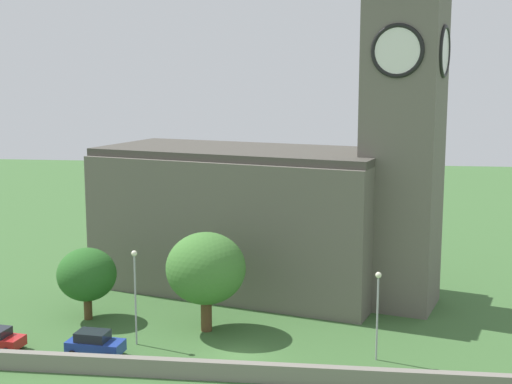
{
  "coord_description": "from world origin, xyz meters",
  "views": [
    {
      "loc": [
        7.39,
        -49.91,
        20.31
      ],
      "look_at": [
        0.42,
        6.49,
        11.05
      ],
      "focal_mm": 51.16,
      "sensor_mm": 36.0,
      "label": 1
    }
  ],
  "objects": [
    {
      "name": "ground_plane",
      "position": [
        0.0,
        15.0,
        0.0
      ],
      "size": [
        200.0,
        200.0,
        0.0
      ],
      "primitive_type": "plane",
      "color": "#3D6633"
    },
    {
      "name": "church",
      "position": [
        0.95,
        16.82,
        8.69
      ],
      "size": [
        33.67,
        20.07,
        31.58
      ],
      "color": "#666056",
      "rests_on": "ground"
    },
    {
      "name": "quay_barrier",
      "position": [
        0.0,
        -4.28,
        0.64
      ],
      "size": [
        58.3,
        0.7,
        1.28
      ],
      "primitive_type": "cube",
      "color": "gray",
      "rests_on": "ground"
    },
    {
      "name": "car_blue",
      "position": [
        -10.39,
        -1.38,
        0.95
      ],
      "size": [
        4.22,
        2.53,
        1.89
      ],
      "color": "#233D9E",
      "rests_on": "ground"
    },
    {
      "name": "streetlamp_west_mid",
      "position": [
        -8.07,
        1.31,
        4.85
      ],
      "size": [
        0.44,
        0.44,
        7.31
      ],
      "color": "#9EA0A5",
      "rests_on": "ground"
    },
    {
      "name": "streetlamp_central",
      "position": [
        9.86,
        0.48,
        4.39
      ],
      "size": [
        0.44,
        0.44,
        6.5
      ],
      "color": "#9EA0A5",
      "rests_on": "ground"
    },
    {
      "name": "tree_by_tower",
      "position": [
        -13.72,
        6.43,
        3.83
      ],
      "size": [
        4.91,
        4.91,
        6.07
      ],
      "color": "brown",
      "rests_on": "ground"
    },
    {
      "name": "tree_riverside_west",
      "position": [
        -3.37,
        4.91,
        5.11
      ],
      "size": [
        6.33,
        6.33,
        7.99
      ],
      "color": "brown",
      "rests_on": "ground"
    }
  ]
}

